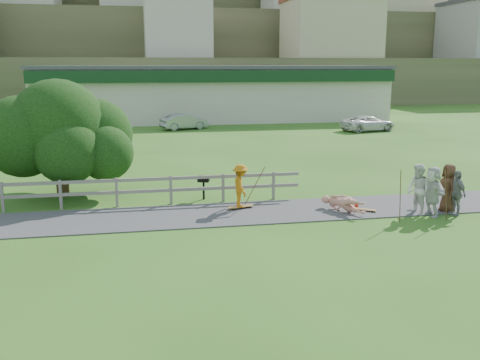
{
  "coord_description": "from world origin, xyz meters",
  "views": [
    {
      "loc": [
        -3.11,
        -16.49,
        5.19
      ],
      "look_at": [
        0.42,
        2.0,
        1.12
      ],
      "focal_mm": 40.0,
      "sensor_mm": 36.0,
      "label": 1
    }
  ],
  "objects_px": {
    "spectator_d": "(432,191)",
    "tree": "(60,150)",
    "skater_rider": "(241,188)",
    "car_white": "(368,123)",
    "skater_fallen": "(343,204)",
    "spectator_a": "(418,190)",
    "spectator_c": "(448,188)",
    "spectator_b": "(456,193)",
    "bbq": "(204,188)",
    "car_silver": "(184,122)"
  },
  "relations": [
    {
      "from": "car_white",
      "to": "spectator_d",
      "type": "bearing_deg",
      "value": 147.85
    },
    {
      "from": "tree",
      "to": "skater_fallen",
      "type": "bearing_deg",
      "value": -23.72
    },
    {
      "from": "bbq",
      "to": "car_silver",
      "type": "bearing_deg",
      "value": 104.73
    },
    {
      "from": "skater_fallen",
      "to": "bbq",
      "type": "distance_m",
      "value": 5.46
    },
    {
      "from": "skater_rider",
      "to": "bbq",
      "type": "bearing_deg",
      "value": 30.32
    },
    {
      "from": "skater_fallen",
      "to": "car_silver",
      "type": "relative_size",
      "value": 0.46
    },
    {
      "from": "skater_fallen",
      "to": "bbq",
      "type": "relative_size",
      "value": 1.89
    },
    {
      "from": "skater_fallen",
      "to": "spectator_d",
      "type": "xyz_separation_m",
      "value": [
        2.86,
        -1.01,
        0.56
      ]
    },
    {
      "from": "car_silver",
      "to": "bbq",
      "type": "bearing_deg",
      "value": 157.05
    },
    {
      "from": "spectator_d",
      "to": "car_silver",
      "type": "bearing_deg",
      "value": -172.4
    },
    {
      "from": "skater_rider",
      "to": "spectator_c",
      "type": "xyz_separation_m",
      "value": [
        7.21,
        -1.73,
        0.09
      ]
    },
    {
      "from": "spectator_d",
      "to": "car_white",
      "type": "height_order",
      "value": "spectator_d"
    },
    {
      "from": "spectator_b",
      "to": "car_silver",
      "type": "height_order",
      "value": "spectator_b"
    },
    {
      "from": "spectator_d",
      "to": "car_silver",
      "type": "height_order",
      "value": "spectator_d"
    },
    {
      "from": "skater_rider",
      "to": "spectator_d",
      "type": "relative_size",
      "value": 0.89
    },
    {
      "from": "skater_rider",
      "to": "car_white",
      "type": "relative_size",
      "value": 0.36
    },
    {
      "from": "skater_rider",
      "to": "car_white",
      "type": "xyz_separation_m",
      "value": [
        14.42,
        21.29,
        -0.18
      ]
    },
    {
      "from": "skater_rider",
      "to": "spectator_c",
      "type": "height_order",
      "value": "spectator_c"
    },
    {
      "from": "car_silver",
      "to": "bbq",
      "type": "xyz_separation_m",
      "value": [
        -1.25,
        -23.33,
        -0.17
      ]
    },
    {
      "from": "spectator_d",
      "to": "bbq",
      "type": "distance_m",
      "value": 8.45
    },
    {
      "from": "spectator_a",
      "to": "car_silver",
      "type": "relative_size",
      "value": 0.47
    },
    {
      "from": "spectator_d",
      "to": "tree",
      "type": "height_order",
      "value": "tree"
    },
    {
      "from": "spectator_c",
      "to": "car_white",
      "type": "bearing_deg",
      "value": 169.35
    },
    {
      "from": "spectator_d",
      "to": "tree",
      "type": "relative_size",
      "value": 0.29
    },
    {
      "from": "spectator_a",
      "to": "spectator_c",
      "type": "height_order",
      "value": "spectator_a"
    },
    {
      "from": "spectator_a",
      "to": "tree",
      "type": "xyz_separation_m",
      "value": [
        -12.66,
        5.25,
        0.96
      ]
    },
    {
      "from": "skater_rider",
      "to": "spectator_a",
      "type": "xyz_separation_m",
      "value": [
        5.99,
        -1.84,
        0.11
      ]
    },
    {
      "from": "spectator_b",
      "to": "tree",
      "type": "relative_size",
      "value": 0.26
    },
    {
      "from": "skater_rider",
      "to": "spectator_d",
      "type": "xyz_separation_m",
      "value": [
        6.39,
        -2.08,
        0.1
      ]
    },
    {
      "from": "spectator_d",
      "to": "car_white",
      "type": "distance_m",
      "value": 24.71
    },
    {
      "from": "spectator_c",
      "to": "car_white",
      "type": "relative_size",
      "value": 0.4
    },
    {
      "from": "spectator_c",
      "to": "spectator_b",
      "type": "bearing_deg",
      "value": 17.5
    },
    {
      "from": "car_silver",
      "to": "spectator_b",
      "type": "bearing_deg",
      "value": 174.91
    },
    {
      "from": "spectator_b",
      "to": "car_silver",
      "type": "bearing_deg",
      "value": -168.98
    },
    {
      "from": "skater_rider",
      "to": "car_silver",
      "type": "bearing_deg",
      "value": -3.23
    },
    {
      "from": "bbq",
      "to": "spectator_a",
      "type": "bearing_deg",
      "value": -8.81
    },
    {
      "from": "spectator_d",
      "to": "tree",
      "type": "xyz_separation_m",
      "value": [
        -13.05,
        5.49,
        0.98
      ]
    },
    {
      "from": "spectator_a",
      "to": "spectator_b",
      "type": "distance_m",
      "value": 1.33
    },
    {
      "from": "skater_rider",
      "to": "skater_fallen",
      "type": "relative_size",
      "value": 0.89
    },
    {
      "from": "spectator_b",
      "to": "tree",
      "type": "xyz_separation_m",
      "value": [
        -13.95,
        5.53,
        1.07
      ]
    },
    {
      "from": "skater_rider",
      "to": "spectator_a",
      "type": "distance_m",
      "value": 6.27
    },
    {
      "from": "spectator_a",
      "to": "spectator_d",
      "type": "relative_size",
      "value": 1.02
    },
    {
      "from": "bbq",
      "to": "car_white",
      "type": "bearing_deg",
      "value": 69.28
    },
    {
      "from": "spectator_d",
      "to": "bbq",
      "type": "relative_size",
      "value": 1.88
    },
    {
      "from": "tree",
      "to": "spectator_b",
      "type": "bearing_deg",
      "value": -21.63
    },
    {
      "from": "spectator_b",
      "to": "spectator_c",
      "type": "relative_size",
      "value": 0.91
    },
    {
      "from": "tree",
      "to": "bbq",
      "type": "relative_size",
      "value": 6.43
    },
    {
      "from": "spectator_b",
      "to": "tree",
      "type": "height_order",
      "value": "tree"
    },
    {
      "from": "skater_fallen",
      "to": "spectator_a",
      "type": "relative_size",
      "value": 0.98
    },
    {
      "from": "tree",
      "to": "skater_rider",
      "type": "bearing_deg",
      "value": -27.1
    }
  ]
}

